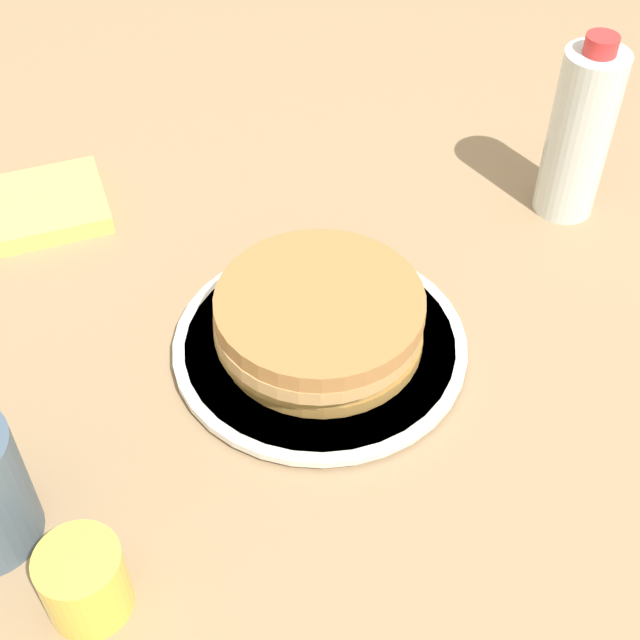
{
  "coord_description": "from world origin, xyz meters",
  "views": [
    {
      "loc": [
        0.56,
        0.08,
        0.61
      ],
      "look_at": [
        0.02,
        -0.01,
        0.04
      ],
      "focal_mm": 50.0,
      "sensor_mm": 36.0,
      "label": 1
    }
  ],
  "objects_px": {
    "plate": "(320,345)",
    "pancake_stack": "(319,320)",
    "juice_glass": "(84,582)",
    "water_bottle_near": "(579,133)"
  },
  "relations": [
    {
      "from": "juice_glass",
      "to": "water_bottle_near",
      "type": "xyz_separation_m",
      "value": [
        -0.53,
        0.34,
        0.06
      ]
    },
    {
      "from": "plate",
      "to": "juice_glass",
      "type": "xyz_separation_m",
      "value": [
        0.27,
        -0.12,
        0.02
      ]
    },
    {
      "from": "plate",
      "to": "pancake_stack",
      "type": "height_order",
      "value": "pancake_stack"
    },
    {
      "from": "water_bottle_near",
      "to": "plate",
      "type": "bearing_deg",
      "value": -41.02
    },
    {
      "from": "pancake_stack",
      "to": "plate",
      "type": "bearing_deg",
      "value": 165.59
    },
    {
      "from": "plate",
      "to": "juice_glass",
      "type": "bearing_deg",
      "value": -23.54
    },
    {
      "from": "pancake_stack",
      "to": "water_bottle_near",
      "type": "distance_m",
      "value": 0.34
    },
    {
      "from": "plate",
      "to": "water_bottle_near",
      "type": "height_order",
      "value": "water_bottle_near"
    },
    {
      "from": "pancake_stack",
      "to": "juice_glass",
      "type": "xyz_separation_m",
      "value": [
        0.27,
        -0.12,
        -0.01
      ]
    },
    {
      "from": "plate",
      "to": "water_bottle_near",
      "type": "relative_size",
      "value": 1.34
    }
  ]
}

